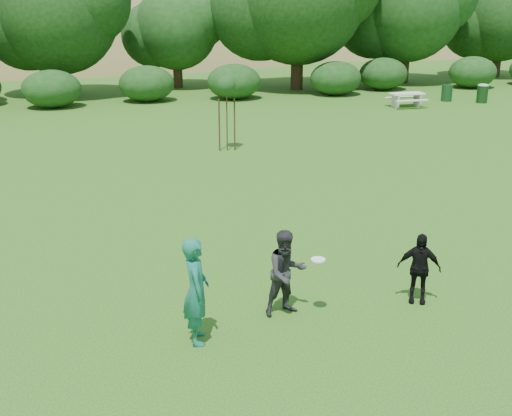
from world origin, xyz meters
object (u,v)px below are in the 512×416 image
Objects in this scene: sapling at (226,87)px; picnic_table at (407,97)px; player_grey at (286,273)px; trash_can_lidded at (482,93)px; player_teal at (196,291)px; trash_can_near at (447,93)px; player_black at (419,268)px.

picnic_table is (11.50, 6.89, -1.90)m from sapling.
player_grey reaches higher than trash_can_lidded.
player_teal is at bearing -171.42° from player_grey.
player_teal is 25.77m from picnic_table.
player_grey is 1.84× the size of trash_can_near.
picnic_table is (11.01, 20.36, -0.19)m from player_black.
trash_can_near is 0.86× the size of trash_can_lidded.
sapling is 17.81m from trash_can_lidded.
trash_can_lidded is (18.38, 20.26, -0.29)m from player_grey.
player_black is 1.58× the size of trash_can_near.
player_grey is 27.15m from trash_can_near.
player_teal is 1.15× the size of player_grey.
sapling is at bearing -149.06° from picnic_table.
trash_can_near is 0.50× the size of picnic_table.
player_teal is 0.67× the size of sapling.
player_teal is at bearing -126.81° from picnic_table.
player_black is at bearing -127.53° from trash_can_lidded.
trash_can_near is 16.89m from sapling.
picnic_table is (15.44, 20.63, -0.44)m from player_teal.
picnic_table is at bearing -159.27° from trash_can_near.
trash_can_lidded is at bearing 40.06° from player_grey.
player_teal reaches higher than player_grey.
trash_can_near reaches higher than picnic_table.
player_black is at bearing -118.40° from picnic_table.
player_grey is at bearing -156.95° from player_black.
player_grey is at bearing -128.29° from trash_can_near.
player_black is 23.15m from picnic_table.
picnic_table is at bearing 30.94° from sapling.
player_grey is 0.92× the size of picnic_table.
player_grey is 2.64m from player_black.
sapling is at bearing 120.85° from player_black.
picnic_table is (13.63, 20.10, -0.31)m from player_grey.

